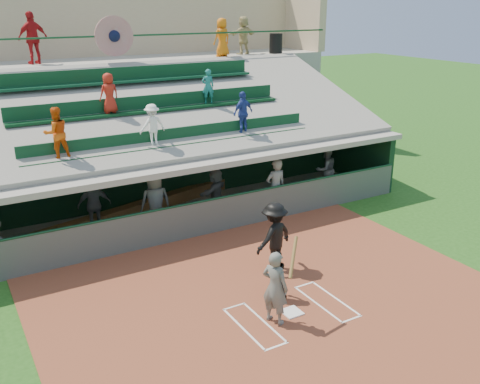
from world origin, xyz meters
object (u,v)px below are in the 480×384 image
catcher (275,275)px  trash_bin (276,43)px  batter_at_plate (275,287)px  home_plate (292,312)px

catcher → trash_bin: (7.57, 11.55, 4.41)m
batter_at_plate → trash_bin: size_ratio=2.20×
home_plate → batter_at_plate: batter_at_plate is taller
batter_at_plate → catcher: bearing=56.4°
batter_at_plate → catcher: (0.57, 0.86, -0.26)m
catcher → trash_bin: bearing=-107.4°
batter_at_plate → trash_bin: trash_bin is taller
batter_at_plate → catcher: batter_at_plate is taller
home_plate → batter_at_plate: bearing=-170.2°
batter_at_plate → home_plate: bearing=9.8°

